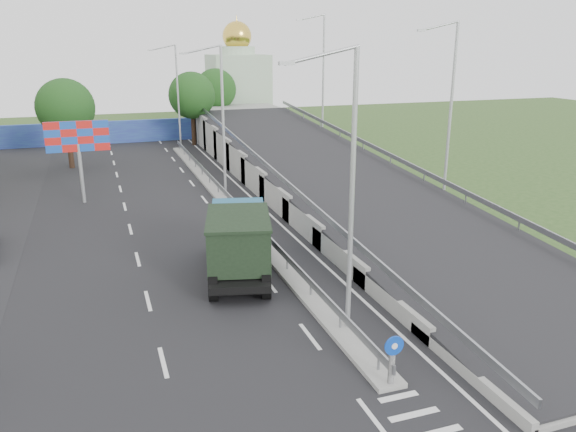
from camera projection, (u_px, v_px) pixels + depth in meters
name	position (u px, v px, depth m)	size (l,w,h in m)	color
road_surface	(194.00, 229.00, 32.60)	(26.00, 90.00, 0.04)	black
median	(228.00, 205.00, 37.13)	(1.00, 44.00, 0.20)	gray
overpass_ramp	(333.00, 172.00, 38.99)	(10.00, 50.00, 3.50)	gray
median_guardrail	(228.00, 195.00, 36.94)	(0.09, 44.00, 0.71)	gray
sign_bollard	(392.00, 360.00, 17.15)	(0.64, 0.23, 1.67)	black
lamp_post_near	(347.00, 180.00, 19.23)	(2.74, 0.18, 10.08)	#B2B5B7
lamp_post_mid	(220.00, 114.00, 37.29)	(2.74, 0.18, 10.08)	#B2B5B7
lamp_post_far	(176.00, 91.00, 55.35)	(2.74, 0.18, 10.08)	#B2B5B7
blue_wall	(132.00, 131.00, 60.83)	(30.00, 0.50, 2.40)	#2B2E9D
church	(238.00, 85.00, 71.24)	(7.00, 7.00, 13.80)	#B2CCAD
billboard	(78.00, 141.00, 36.72)	(4.00, 0.24, 5.50)	#B2B5B7
tree_left_mid	(65.00, 108.00, 46.95)	(4.80, 4.80, 7.60)	black
tree_median_far	(192.00, 95.00, 57.93)	(4.80, 4.80, 7.60)	black
tree_ramp_far	(216.00, 90.00, 65.51)	(4.80, 4.80, 7.60)	black
dump_truck	(239.00, 239.00, 25.69)	(4.13, 7.40, 3.08)	black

